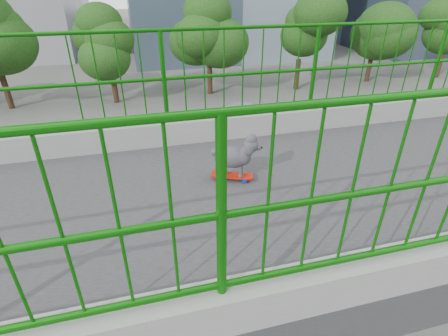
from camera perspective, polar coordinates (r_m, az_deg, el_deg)
road at (r=18.24m, az=-5.49°, el=-0.21°), size 18.00×90.00×0.02m
footbridge at (r=5.16m, az=18.65°, el=-18.48°), size 3.00×24.00×7.00m
railing at (r=3.99m, az=23.13°, el=1.57°), size 3.00×24.00×1.42m
street_trees at (r=29.28m, az=-8.46°, el=20.63°), size 5.30×60.40×7.26m
skateboard at (r=3.66m, az=1.35°, el=-1.36°), size 0.29×0.46×0.06m
poodle at (r=3.54m, az=1.85°, el=2.14°), size 0.34×0.50×0.44m
car_0 at (r=12.56m, az=6.16°, el=-12.05°), size 1.58×3.92×1.34m
car_2 at (r=17.40m, az=-4.14°, el=1.18°), size 2.56×5.55×1.54m
car_3 at (r=26.87m, az=28.26°, el=7.99°), size 2.14×5.25×1.52m
car_4 at (r=24.18m, az=3.88°, el=9.38°), size 1.81×4.49×1.53m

